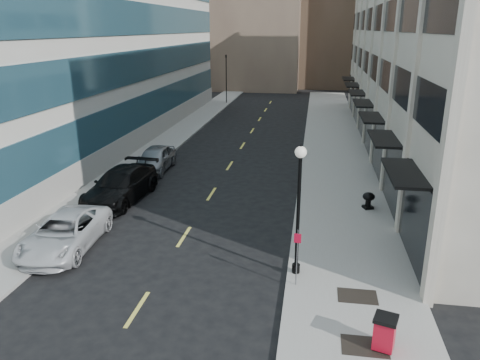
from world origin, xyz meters
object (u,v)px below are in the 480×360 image
(car_black_pickup, at_px, (121,185))
(sign_post, at_px, (297,250))
(car_silver_sedan, at_px, (155,159))
(traffic_signal, at_px, (226,58))
(car_white_van, at_px, (65,233))
(lamppost, at_px, (299,199))
(urn_planter, at_px, (369,199))
(trash_bin, at_px, (385,331))

(car_black_pickup, distance_m, sign_post, 12.92)
(car_silver_sedan, bearing_deg, traffic_signal, 90.65)
(car_white_van, bearing_deg, traffic_signal, 87.50)
(traffic_signal, distance_m, car_white_van, 42.30)
(car_black_pickup, bearing_deg, traffic_signal, 95.54)
(lamppost, distance_m, urn_planter, 8.64)
(car_white_van, distance_m, car_silver_sedan, 12.05)
(trash_bin, relative_size, sign_post, 0.49)
(traffic_signal, relative_size, car_black_pickup, 1.13)
(trash_bin, xyz_separation_m, sign_post, (-2.75, 3.25, 0.87))
(sign_post, bearing_deg, trash_bin, -42.97)
(car_white_van, relative_size, car_black_pickup, 0.90)
(trash_bin, bearing_deg, lamppost, 140.81)
(car_black_pickup, bearing_deg, car_silver_sedan, 94.42)
(traffic_signal, bearing_deg, sign_post, -76.04)
(traffic_signal, relative_size, car_white_van, 1.26)
(car_black_pickup, xyz_separation_m, trash_bin, (12.93, -11.18, -0.16))
(sign_post, bearing_deg, car_silver_sedan, 133.13)
(trash_bin, relative_size, urn_planter, 1.23)
(traffic_signal, height_order, car_silver_sedan, traffic_signal)
(lamppost, bearing_deg, car_black_pickup, 145.40)
(sign_post, height_order, urn_planter, sign_post)
(lamppost, bearing_deg, car_white_van, 175.45)
(car_silver_sedan, bearing_deg, car_black_pickup, -90.69)
(urn_planter, bearing_deg, car_white_van, -153.83)
(car_silver_sedan, height_order, trash_bin, car_silver_sedan)
(car_white_van, height_order, sign_post, sign_post)
(car_silver_sedan, bearing_deg, lamppost, -52.44)
(traffic_signal, xyz_separation_m, sign_post, (10.88, -43.75, -4.11))
(urn_planter, bearing_deg, sign_post, -112.16)
(trash_bin, bearing_deg, traffic_signal, 123.27)
(car_silver_sedan, xyz_separation_m, sign_post, (10.18, -13.80, 0.77))
(car_silver_sedan, xyz_separation_m, urn_planter, (13.61, -5.36, -0.14))
(car_silver_sedan, bearing_deg, trash_bin, -53.51)
(car_white_van, xyz_separation_m, car_black_pickup, (0.00, 6.19, 0.13))
(car_white_van, bearing_deg, urn_planter, 22.71)
(traffic_signal, height_order, car_black_pickup, traffic_signal)
(urn_planter, bearing_deg, lamppost, -114.90)
(car_black_pickup, xyz_separation_m, car_silver_sedan, (0.00, 5.87, -0.06))
(car_white_van, distance_m, trash_bin, 13.86)
(lamppost, bearing_deg, trash_bin, -56.29)
(car_black_pickup, bearing_deg, sign_post, -33.52)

